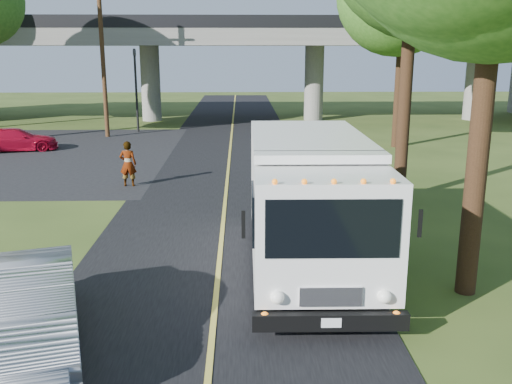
{
  "coord_description": "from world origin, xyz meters",
  "views": [
    {
      "loc": [
        0.56,
        -10.55,
        5.24
      ],
      "look_at": [
        0.95,
        3.81,
        1.6
      ],
      "focal_mm": 40.0,
      "sensor_mm": 36.0,
      "label": 1
    }
  ],
  "objects_px": {
    "traffic_signal": "(136,81)",
    "pedestrian": "(128,164)",
    "step_van": "(310,200)",
    "silver_sedan": "(27,310)",
    "red_sedan": "(17,140)",
    "utility_pole": "(103,59)"
  },
  "relations": [
    {
      "from": "traffic_signal",
      "to": "pedestrian",
      "type": "height_order",
      "value": "traffic_signal"
    },
    {
      "from": "step_van",
      "to": "silver_sedan",
      "type": "bearing_deg",
      "value": -144.11
    },
    {
      "from": "red_sedan",
      "to": "step_van",
      "type": "bearing_deg",
      "value": -156.31
    },
    {
      "from": "utility_pole",
      "to": "step_van",
      "type": "distance_m",
      "value": 23.74
    },
    {
      "from": "step_van",
      "to": "pedestrian",
      "type": "height_order",
      "value": "step_van"
    },
    {
      "from": "silver_sedan",
      "to": "traffic_signal",
      "type": "bearing_deg",
      "value": 78.22
    },
    {
      "from": "silver_sedan",
      "to": "pedestrian",
      "type": "height_order",
      "value": "pedestrian"
    },
    {
      "from": "traffic_signal",
      "to": "utility_pole",
      "type": "bearing_deg",
      "value": -126.87
    },
    {
      "from": "utility_pole",
      "to": "pedestrian",
      "type": "height_order",
      "value": "utility_pole"
    },
    {
      "from": "step_van",
      "to": "red_sedan",
      "type": "height_order",
      "value": "step_van"
    },
    {
      "from": "utility_pole",
      "to": "red_sedan",
      "type": "height_order",
      "value": "utility_pole"
    },
    {
      "from": "traffic_signal",
      "to": "step_van",
      "type": "relative_size",
      "value": 0.68
    },
    {
      "from": "utility_pole",
      "to": "pedestrian",
      "type": "relative_size",
      "value": 5.06
    },
    {
      "from": "utility_pole",
      "to": "silver_sedan",
      "type": "xyz_separation_m",
      "value": [
        4.3,
        -25.3,
        -3.81
      ]
    },
    {
      "from": "step_van",
      "to": "pedestrian",
      "type": "xyz_separation_m",
      "value": [
        -6.0,
        8.64,
        -0.84
      ]
    },
    {
      "from": "step_van",
      "to": "red_sedan",
      "type": "xyz_separation_m",
      "value": [
        -13.33,
        16.72,
        -1.14
      ]
    },
    {
      "from": "traffic_signal",
      "to": "step_van",
      "type": "xyz_separation_m",
      "value": [
        8.2,
        -23.48,
        -1.47
      ]
    },
    {
      "from": "step_van",
      "to": "pedestrian",
      "type": "distance_m",
      "value": 10.55
    },
    {
      "from": "utility_pole",
      "to": "pedestrian",
      "type": "xyz_separation_m",
      "value": [
        3.7,
        -12.84,
        -3.71
      ]
    },
    {
      "from": "traffic_signal",
      "to": "silver_sedan",
      "type": "xyz_separation_m",
      "value": [
        2.8,
        -27.3,
        -2.42
      ]
    },
    {
      "from": "step_van",
      "to": "silver_sedan",
      "type": "xyz_separation_m",
      "value": [
        -5.4,
        -3.82,
        -0.95
      ]
    },
    {
      "from": "traffic_signal",
      "to": "pedestrian",
      "type": "bearing_deg",
      "value": -81.57
    }
  ]
}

